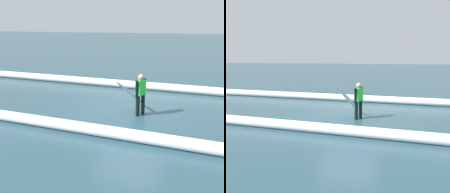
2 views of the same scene
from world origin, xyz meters
The scene contains 5 objects.
ground_plane centered at (0.00, 0.00, 0.00)m, with size 139.18×139.18×0.00m, color #294A55.
surfer centered at (-0.50, 0.38, 0.83)m, with size 0.34×0.50×1.48m.
surfboard centered at (-0.15, 0.19, 0.67)m, with size 0.91×1.90×1.37m.
wave_crest_foreground centered at (0.35, -3.31, 0.19)m, with size 0.38×0.38×23.60m, color white.
wave_crest_midground centered at (-0.26, 2.56, 0.17)m, with size 0.35×0.35×21.23m, color white.
Camera 2 is at (-1.99, 9.85, 2.54)m, focal length 38.47 mm.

